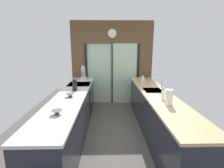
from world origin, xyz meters
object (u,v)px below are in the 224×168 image
at_px(oven_range, 80,101).
at_px(mixing_bowl_far, 70,95).
at_px(paper_towel_roll, 169,97).
at_px(soap_bottle, 163,95).
at_px(stand_mixer, 83,74).
at_px(knife_block, 75,86).
at_px(kettle, 143,78).
at_px(mixing_bowl_near, 57,112).

bearing_deg(oven_range, mixing_bowl_far, -89.10).
height_order(oven_range, paper_towel_roll, paper_towel_roll).
distance_m(mixing_bowl_far, soap_bottle, 1.79).
relative_size(stand_mixer, paper_towel_roll, 1.38).
relative_size(knife_block, kettle, 1.07).
height_order(stand_mixer, soap_bottle, stand_mixer).
distance_m(knife_block, kettle, 2.10).
relative_size(oven_range, kettle, 3.67).
height_order(mixing_bowl_near, mixing_bowl_far, mixing_bowl_far).
bearing_deg(oven_range, mixing_bowl_near, -89.49).
bearing_deg(paper_towel_roll, mixing_bowl_far, 163.71).
xyz_separation_m(soap_bottle, paper_towel_roll, (0.00, -0.30, 0.05)).
bearing_deg(soap_bottle, stand_mixer, 130.73).
bearing_deg(soap_bottle, paper_towel_roll, -90.00).
bearing_deg(mixing_bowl_far, knife_block, 90.00).
relative_size(mixing_bowl_near, kettle, 0.68).
bearing_deg(mixing_bowl_far, oven_range, 90.90).
bearing_deg(kettle, oven_range, -166.67).
relative_size(mixing_bowl_near, soap_bottle, 0.79).
distance_m(soap_bottle, paper_towel_roll, 0.31).
relative_size(mixing_bowl_near, mixing_bowl_far, 0.94).
bearing_deg(knife_block, mixing_bowl_far, -90.00).
xyz_separation_m(oven_range, stand_mixer, (0.02, 0.67, 0.63)).
bearing_deg(soap_bottle, knife_block, 158.31).
bearing_deg(oven_range, paper_towel_roll, -43.37).
height_order(mixing_bowl_far, soap_bottle, soap_bottle).
bearing_deg(kettle, mixing_bowl_far, -137.98).
distance_m(stand_mixer, kettle, 1.80).
height_order(oven_range, stand_mixer, stand_mixer).
height_order(mixing_bowl_far, stand_mixer, stand_mixer).
bearing_deg(kettle, paper_towel_roll, -90.06).
relative_size(mixing_bowl_far, kettle, 0.72).
bearing_deg(mixing_bowl_near, oven_range, 90.51).
bearing_deg(mixing_bowl_near, soap_bottle, 20.33).
relative_size(mixing_bowl_near, knife_block, 0.63).
distance_m(mixing_bowl_far, paper_towel_roll, 1.86).
height_order(mixing_bowl_far, kettle, kettle).
distance_m(oven_range, soap_bottle, 2.34).
height_order(soap_bottle, paper_towel_roll, paper_towel_roll).
xyz_separation_m(knife_block, soap_bottle, (1.78, -0.71, -0.01)).
height_order(oven_range, mixing_bowl_near, mixing_bowl_near).
relative_size(oven_range, knife_block, 3.43).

